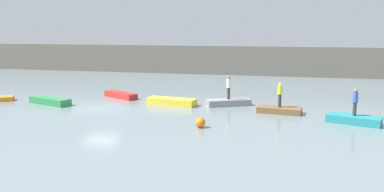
{
  "coord_description": "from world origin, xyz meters",
  "views": [
    {
      "loc": [
        13.22,
        -26.54,
        5.89
      ],
      "look_at": [
        6.71,
        1.13,
        0.97
      ],
      "focal_mm": 37.47,
      "sensor_mm": 36.0,
      "label": 1
    }
  ],
  "objects_px": {
    "rowboat_teal": "(354,119)",
    "mooring_buoy": "(200,122)",
    "person_hiviz_shirt": "(280,94)",
    "rowboat_yellow": "(172,102)",
    "rowboat_brown": "(279,110)",
    "person_blue_shirt": "(355,101)",
    "rowboat_red": "(121,95)",
    "person_white_shirt": "(229,86)",
    "rowboat_green": "(50,101)",
    "rowboat_grey": "(228,102)"
  },
  "relations": [
    {
      "from": "person_blue_shirt",
      "to": "rowboat_yellow",
      "type": "bearing_deg",
      "value": 166.15
    },
    {
      "from": "person_blue_shirt",
      "to": "rowboat_grey",
      "type": "bearing_deg",
      "value": 154.71
    },
    {
      "from": "rowboat_brown",
      "to": "person_blue_shirt",
      "type": "relative_size",
      "value": 1.78
    },
    {
      "from": "rowboat_red",
      "to": "rowboat_yellow",
      "type": "distance_m",
      "value": 5.45
    },
    {
      "from": "rowboat_grey",
      "to": "person_white_shirt",
      "type": "xyz_separation_m",
      "value": [
        0.0,
        0.0,
        1.24
      ]
    },
    {
      "from": "rowboat_teal",
      "to": "person_hiviz_shirt",
      "type": "xyz_separation_m",
      "value": [
        -4.54,
        2.06,
        1.11
      ]
    },
    {
      "from": "rowboat_brown",
      "to": "rowboat_teal",
      "type": "height_order",
      "value": "rowboat_teal"
    },
    {
      "from": "rowboat_grey",
      "to": "mooring_buoy",
      "type": "bearing_deg",
      "value": -121.45
    },
    {
      "from": "person_blue_shirt",
      "to": "mooring_buoy",
      "type": "bearing_deg",
      "value": -160.54
    },
    {
      "from": "rowboat_green",
      "to": "person_hiviz_shirt",
      "type": "bearing_deg",
      "value": 21.72
    },
    {
      "from": "rowboat_red",
      "to": "person_white_shirt",
      "type": "xyz_separation_m",
      "value": [
        9.29,
        -1.21,
        1.24
      ]
    },
    {
      "from": "rowboat_brown",
      "to": "person_hiviz_shirt",
      "type": "bearing_deg",
      "value": 14.01
    },
    {
      "from": "rowboat_green",
      "to": "rowboat_teal",
      "type": "relative_size",
      "value": 1.19
    },
    {
      "from": "person_hiviz_shirt",
      "to": "rowboat_red",
      "type": "bearing_deg",
      "value": 166.7
    },
    {
      "from": "rowboat_brown",
      "to": "rowboat_grey",
      "type": "bearing_deg",
      "value": 160.52
    },
    {
      "from": "rowboat_brown",
      "to": "mooring_buoy",
      "type": "xyz_separation_m",
      "value": [
        -4.48,
        -5.25,
        0.1
      ]
    },
    {
      "from": "rowboat_green",
      "to": "rowboat_yellow",
      "type": "xyz_separation_m",
      "value": [
        9.27,
        1.79,
        0.01
      ]
    },
    {
      "from": "rowboat_teal",
      "to": "person_blue_shirt",
      "type": "height_order",
      "value": "person_blue_shirt"
    },
    {
      "from": "rowboat_red",
      "to": "rowboat_grey",
      "type": "bearing_deg",
      "value": 21.81
    },
    {
      "from": "rowboat_green",
      "to": "person_white_shirt",
      "type": "relative_size",
      "value": 2.09
    },
    {
      "from": "rowboat_green",
      "to": "person_blue_shirt",
      "type": "relative_size",
      "value": 2.23
    },
    {
      "from": "person_blue_shirt",
      "to": "mooring_buoy",
      "type": "relative_size",
      "value": 2.72
    },
    {
      "from": "rowboat_red",
      "to": "rowboat_teal",
      "type": "bearing_deg",
      "value": 12.93
    },
    {
      "from": "rowboat_grey",
      "to": "person_blue_shirt",
      "type": "xyz_separation_m",
      "value": [
        8.37,
        -3.95,
        1.2
      ]
    },
    {
      "from": "person_hiviz_shirt",
      "to": "person_blue_shirt",
      "type": "bearing_deg",
      "value": -24.37
    },
    {
      "from": "rowboat_teal",
      "to": "mooring_buoy",
      "type": "xyz_separation_m",
      "value": [
        -9.03,
        -3.19,
        0.06
      ]
    },
    {
      "from": "rowboat_red",
      "to": "person_white_shirt",
      "type": "distance_m",
      "value": 9.45
    },
    {
      "from": "rowboat_teal",
      "to": "person_blue_shirt",
      "type": "relative_size",
      "value": 1.88
    },
    {
      "from": "rowboat_yellow",
      "to": "rowboat_teal",
      "type": "bearing_deg",
      "value": -4.99
    },
    {
      "from": "mooring_buoy",
      "to": "rowboat_grey",
      "type": "bearing_deg",
      "value": 84.73
    },
    {
      "from": "person_white_shirt",
      "to": "rowboat_green",
      "type": "bearing_deg",
      "value": -168.98
    },
    {
      "from": "rowboat_green",
      "to": "rowboat_grey",
      "type": "distance_m",
      "value": 13.77
    },
    {
      "from": "person_white_shirt",
      "to": "mooring_buoy",
      "type": "xyz_separation_m",
      "value": [
        -0.66,
        -7.14,
        -1.16
      ]
    },
    {
      "from": "person_white_shirt",
      "to": "rowboat_yellow",
      "type": "bearing_deg",
      "value": -168.74
    },
    {
      "from": "rowboat_brown",
      "to": "person_hiviz_shirt",
      "type": "height_order",
      "value": "person_hiviz_shirt"
    },
    {
      "from": "rowboat_red",
      "to": "rowboat_grey",
      "type": "relative_size",
      "value": 1.01
    },
    {
      "from": "rowboat_green",
      "to": "mooring_buoy",
      "type": "height_order",
      "value": "mooring_buoy"
    },
    {
      "from": "rowboat_red",
      "to": "person_blue_shirt",
      "type": "height_order",
      "value": "person_blue_shirt"
    },
    {
      "from": "rowboat_yellow",
      "to": "rowboat_grey",
      "type": "relative_size",
      "value": 1.13
    },
    {
      "from": "rowboat_yellow",
      "to": "person_hiviz_shirt",
      "type": "bearing_deg",
      "value": 1.44
    },
    {
      "from": "rowboat_grey",
      "to": "rowboat_brown",
      "type": "height_order",
      "value": "rowboat_grey"
    },
    {
      "from": "person_hiviz_shirt",
      "to": "mooring_buoy",
      "type": "height_order",
      "value": "person_hiviz_shirt"
    },
    {
      "from": "rowboat_grey",
      "to": "person_hiviz_shirt",
      "type": "relative_size",
      "value": 1.95
    },
    {
      "from": "rowboat_yellow",
      "to": "person_hiviz_shirt",
      "type": "relative_size",
      "value": 2.21
    },
    {
      "from": "rowboat_grey",
      "to": "rowboat_brown",
      "type": "bearing_deg",
      "value": -52.54
    },
    {
      "from": "rowboat_brown",
      "to": "person_blue_shirt",
      "type": "distance_m",
      "value": 5.14
    },
    {
      "from": "rowboat_red",
      "to": "person_blue_shirt",
      "type": "xyz_separation_m",
      "value": [
        17.66,
        -5.16,
        1.2
      ]
    },
    {
      "from": "rowboat_green",
      "to": "rowboat_teal",
      "type": "xyz_separation_m",
      "value": [
        21.88,
        -1.32,
        -0.01
      ]
    },
    {
      "from": "rowboat_green",
      "to": "rowboat_brown",
      "type": "xyz_separation_m",
      "value": [
        17.34,
        0.74,
        -0.05
      ]
    },
    {
      "from": "rowboat_yellow",
      "to": "rowboat_brown",
      "type": "xyz_separation_m",
      "value": [
        8.06,
        -1.05,
        -0.06
      ]
    }
  ]
}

